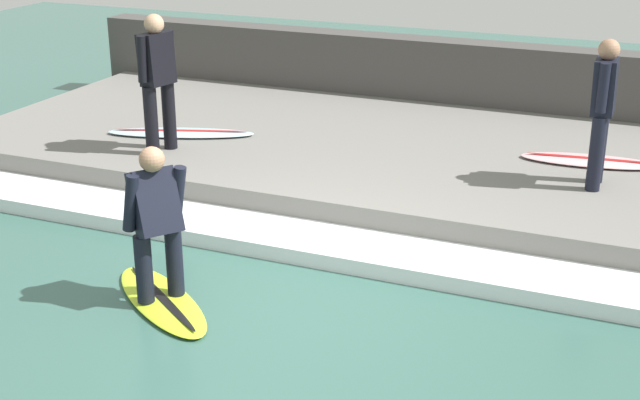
% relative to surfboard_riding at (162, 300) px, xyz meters
% --- Properties ---
extents(ground_plane, '(28.00, 28.00, 0.00)m').
position_rel_surfboard_riding_xyz_m(ground_plane, '(0.44, -1.01, -0.03)').
color(ground_plane, '#386056').
extents(concrete_ledge, '(4.40, 11.44, 0.38)m').
position_rel_surfboard_riding_xyz_m(concrete_ledge, '(4.18, -1.01, 0.16)').
color(concrete_ledge, slate).
rests_on(concrete_ledge, ground_plane).
extents(back_wall, '(0.50, 12.02, 1.26)m').
position_rel_surfboard_riding_xyz_m(back_wall, '(6.63, -1.01, 0.60)').
color(back_wall, '#474442').
rests_on(back_wall, ground_plane).
extents(wave_foam_crest, '(0.78, 10.87, 0.16)m').
position_rel_surfboard_riding_xyz_m(wave_foam_crest, '(1.58, -1.01, 0.05)').
color(wave_foam_crest, white).
rests_on(wave_foam_crest, ground_plane).
extents(surfboard_riding, '(1.34, 1.59, 0.07)m').
position_rel_surfboard_riding_xyz_m(surfboard_riding, '(0.00, 0.00, 0.00)').
color(surfboard_riding, '#BFE02D').
rests_on(surfboard_riding, ground_plane).
extents(surfer_riding, '(0.54, 0.55, 1.40)m').
position_rel_surfboard_riding_xyz_m(surfer_riding, '(0.00, 0.00, 0.81)').
color(surfer_riding, black).
rests_on(surfer_riding, surfboard_riding).
extents(surfer_waiting_near, '(0.54, 0.24, 1.60)m').
position_rel_surfboard_riding_xyz_m(surfer_waiting_near, '(3.58, -3.26, 1.25)').
color(surfer_waiting_near, black).
rests_on(surfer_waiting_near, concrete_ledge).
extents(surfboard_waiting_near, '(0.68, 1.65, 0.07)m').
position_rel_surfboard_riding_xyz_m(surfboard_waiting_near, '(4.37, -3.13, 0.38)').
color(surfboard_waiting_near, beige).
rests_on(surfboard_waiting_near, concrete_ledge).
extents(surfer_waiting_far, '(0.56, 0.34, 1.66)m').
position_rel_surfboard_riding_xyz_m(surfer_waiting_far, '(2.82, 1.75, 1.28)').
color(surfer_waiting_far, black).
rests_on(surfer_waiting_far, concrete_ledge).
extents(surfboard_waiting_far, '(1.06, 1.94, 0.07)m').
position_rel_surfboard_riding_xyz_m(surfboard_waiting_far, '(3.50, 1.90, 0.38)').
color(surfboard_waiting_far, silver).
rests_on(surfboard_waiting_far, concrete_ledge).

